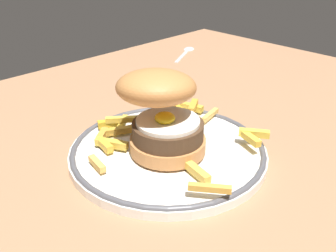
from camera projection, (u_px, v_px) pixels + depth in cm
name	position (u px, v px, depth cm)	size (l,w,h in cm)	color
ground_plane	(193.00, 172.00, 52.39)	(116.74, 95.42, 4.00)	#9F7150
dinner_plate	(168.00, 151.00, 51.98)	(26.46, 26.46, 1.60)	white
burger	(162.00, 110.00, 48.63)	(14.66, 14.62, 11.37)	#BD7A43
fries_pile	(159.00, 131.00, 53.75)	(23.47, 24.36, 2.14)	gold
spoon	(187.00, 50.00, 96.74)	(12.58, 7.66, 0.90)	silver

